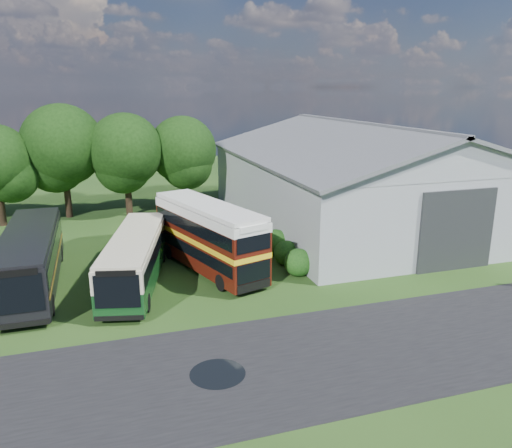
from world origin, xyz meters
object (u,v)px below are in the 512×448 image
object	(u,v)px
bus_dark_single	(31,258)
bus_maroon_double	(209,237)
bus_green_single	(135,258)
storage_shed	(359,172)

from	to	relation	value
bus_dark_single	bus_maroon_double	bearing A→B (deg)	-1.59
bus_maroon_double	bus_dark_single	xyz separation A→B (m)	(-9.99, 0.25, -0.35)
bus_maroon_double	bus_dark_single	distance (m)	10.00
bus_green_single	bus_maroon_double	world-z (taller)	bus_maroon_double
bus_maroon_double	bus_dark_single	bearing A→B (deg)	161.30
storage_shed	bus_maroon_double	distance (m)	16.28
storage_shed	bus_green_single	bearing A→B (deg)	-155.43
bus_maroon_double	storage_shed	bearing A→B (deg)	10.51
bus_green_single	storage_shed	bearing A→B (deg)	38.01
storage_shed	bus_maroon_double	xyz separation A→B (m)	(-14.29, -7.53, -2.09)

